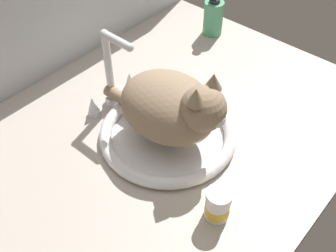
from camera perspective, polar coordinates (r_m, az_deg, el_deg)
countertop at (r=101.79cm, az=-2.29°, el=-2.86°), size 121.71×82.49×3.00cm
backsplash_wall at (r=118.80cm, az=-18.06°, el=12.55°), size 121.71×2.40×34.24cm
sink_basin at (r=100.75cm, az=0.00°, el=-1.05°), size 34.29×34.29×3.06cm
faucet at (r=106.18cm, az=-7.95°, el=6.78°), size 16.75×11.61×22.80cm
cat at (r=93.12cm, az=0.84°, el=2.62°), size 20.55×36.10×19.94cm
soap_pump_bottle at (r=136.94cm, az=6.43°, el=15.10°), size 6.36×6.36×16.35cm
pill_bottle at (r=85.27cm, az=7.04°, el=-11.10°), size 5.40×5.40×7.88cm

